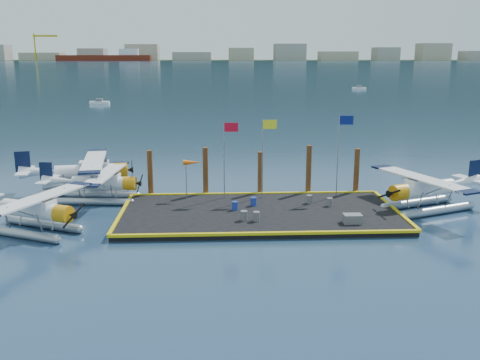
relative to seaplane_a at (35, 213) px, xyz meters
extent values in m
plane|color=#19334C|center=(15.10, 3.12, -1.45)|extent=(4000.00, 4000.00, 0.00)
cube|color=black|center=(15.10, 3.12, -1.25)|extent=(20.00, 10.00, 0.40)
cube|color=black|center=(15.10, 1103.12, -1.50)|extent=(3000.00, 500.00, 0.30)
cube|color=#55150C|center=(-164.90, 863.12, 2.55)|extent=(150.00, 22.00, 10.00)
cube|color=white|center=(-124.90, 863.12, 11.55)|extent=(30.00, 16.00, 12.00)
cylinder|color=gold|center=(-284.90, 898.12, 20.55)|extent=(2.40, 2.40, 44.00)
cube|color=black|center=(15.10, 1403.12, 118.55)|extent=(2200.00, 500.00, 240.00)
cone|color=black|center=(-334.90, 1503.12, -1.45)|extent=(1400.00, 1400.00, 520.00)
cone|color=black|center=(-34.90, 1553.12, -1.45)|extent=(1300.00, 1300.00, 430.00)
cone|color=black|center=(365.10, 1453.12, -1.45)|extent=(1100.00, 1100.00, 360.00)
cone|color=#4B6064|center=(765.10, 2203.12, -1.45)|extent=(1300.00, 1300.00, 560.00)
cone|color=#4B6064|center=(1065.10, 2103.12, -1.45)|extent=(1000.00, 1000.00, 420.00)
cylinder|color=#969CA4|center=(0.09, 1.14, -1.16)|extent=(5.76, 3.06, 0.59)
cylinder|color=#969CA4|center=(-0.81, -0.81, -1.16)|extent=(5.76, 3.06, 0.59)
cylinder|color=white|center=(-0.18, 0.08, 0.17)|extent=(4.59, 2.88, 1.08)
cube|color=white|center=(0.35, -0.16, 0.51)|extent=(2.41, 1.88, 0.88)
cube|color=black|center=(0.62, -0.28, 0.70)|extent=(1.67, 1.51, 0.54)
cylinder|color=orange|center=(2.13, -0.98, 0.17)|extent=(1.36, 1.44, 1.14)
cube|color=black|center=(2.89, -1.32, 0.17)|extent=(0.96, 2.01, 1.10)
cube|color=white|center=(0.35, -0.16, 1.00)|extent=(5.01, 8.62, 0.12)
cube|color=black|center=(2.11, 3.67, 1.00)|extent=(1.70, 1.41, 0.13)
cylinder|color=#969CA4|center=(2.59, 8.76, -1.17)|extent=(5.83, 1.14, 0.56)
cylinder|color=#969CA4|center=(2.38, 6.71, -1.17)|extent=(5.83, 1.14, 0.56)
cylinder|color=white|center=(2.67, 7.72, 0.10)|extent=(4.44, 1.46, 1.03)
cube|color=white|center=(3.23, 7.66, 0.42)|extent=(2.15, 1.23, 0.84)
cube|color=black|center=(3.51, 7.63, 0.61)|extent=(1.40, 1.11, 0.52)
cylinder|color=orange|center=(5.09, 7.47, 0.10)|extent=(1.04, 1.18, 1.09)
cube|color=black|center=(5.88, 7.39, 0.10)|extent=(0.27, 2.08, 1.05)
cube|color=white|center=(3.23, 7.66, 0.89)|extent=(2.25, 8.53, 0.11)
cube|color=black|center=(3.63, 11.67, 0.89)|extent=(1.48, 0.98, 0.12)
cube|color=black|center=(2.82, 3.66, 0.89)|extent=(1.48, 0.98, 0.12)
cube|color=black|center=(-1.62, 8.15, 0.94)|extent=(1.04, 0.22, 1.59)
cube|color=white|center=(-1.53, 8.14, 0.33)|extent=(1.16, 3.25, 0.09)
cylinder|color=#969CA4|center=(0.55, 11.94, -1.12)|extent=(6.85, 1.62, 0.66)
cylinder|color=#969CA4|center=(0.90, 9.55, -1.12)|extent=(6.85, 1.62, 0.66)
cylinder|color=white|center=(0.94, 10.78, 0.37)|extent=(5.24, 1.93, 1.21)
cube|color=white|center=(1.60, 10.87, 0.75)|extent=(2.57, 1.54, 0.99)
cube|color=black|center=(1.92, 10.92, 0.97)|extent=(1.69, 1.36, 0.61)
cylinder|color=orange|center=(3.78, 11.18, 0.37)|extent=(1.27, 1.42, 1.28)
cube|color=black|center=(4.70, 11.32, 0.37)|extent=(0.41, 2.43, 1.24)
cube|color=white|center=(1.60, 10.87, 1.30)|extent=(3.04, 10.03, 0.13)
cube|color=black|center=(0.92, 15.55, 1.30)|extent=(1.77, 1.21, 0.14)
cube|color=black|center=(2.27, 6.19, 1.30)|extent=(1.77, 1.21, 0.14)
cube|color=black|center=(-4.06, 10.06, 1.36)|extent=(1.22, 0.30, 1.87)
cube|color=white|center=(-3.96, 10.07, 0.64)|extent=(1.51, 3.84, 0.11)
cylinder|color=#969CA4|center=(28.39, 2.96, -1.14)|extent=(6.19, 2.95, 0.62)
cylinder|color=#969CA4|center=(27.54, 5.08, -1.14)|extent=(6.19, 2.95, 0.62)
cylinder|color=white|center=(27.77, 3.94, 0.26)|extent=(4.89, 2.84, 1.14)
cube|color=white|center=(27.20, 3.71, 0.62)|extent=(2.54, 1.90, 0.93)
cube|color=black|center=(26.91, 3.60, 0.83)|extent=(1.75, 1.55, 0.57)
cylinder|color=orange|center=(25.27, 2.95, 0.26)|extent=(1.41, 1.50, 1.20)
cube|color=black|center=(24.45, 2.62, 0.26)|extent=(0.91, 2.16, 1.16)
cube|color=white|center=(27.20, 3.71, 1.14)|extent=(4.89, 9.23, 0.12)
cube|color=black|center=(28.84, -0.42, 1.14)|extent=(1.79, 1.44, 0.13)
cube|color=black|center=(25.55, 7.85, 1.14)|extent=(1.79, 1.44, 0.13)
cube|color=black|center=(32.20, 5.71, 1.19)|extent=(1.10, 0.54, 1.76)
cube|color=white|center=(32.10, 5.67, 0.52)|extent=(2.17, 3.62, 0.10)
cylinder|color=navy|center=(13.30, 3.51, -0.73)|extent=(0.45, 0.45, 0.63)
cylinder|color=#59595E|center=(14.67, 0.74, -0.72)|extent=(0.47, 0.47, 0.67)
cylinder|color=#59595E|center=(19.09, 5.02, -0.73)|extent=(0.45, 0.45, 0.63)
cylinder|color=#59595E|center=(13.82, 0.93, -0.71)|extent=(0.49, 0.49, 0.68)
cylinder|color=#59595E|center=(20.49, 4.22, -0.74)|extent=(0.44, 0.44, 0.61)
cylinder|color=navy|center=(14.75, 4.58, -0.73)|extent=(0.45, 0.45, 0.64)
cube|color=#59595E|center=(21.14, -0.01, -0.74)|extent=(1.23, 0.82, 0.62)
cylinder|color=gray|center=(12.60, 6.92, 1.95)|extent=(0.08, 0.08, 6.00)
cube|color=red|center=(13.15, 6.92, 4.60)|extent=(1.10, 0.03, 0.70)
cylinder|color=gray|center=(15.60, 6.92, 2.05)|extent=(0.08, 0.08, 6.20)
cube|color=yellow|center=(16.15, 6.92, 4.80)|extent=(1.10, 0.03, 0.70)
cylinder|color=gray|center=(21.60, 6.92, 2.20)|extent=(0.08, 0.08, 6.50)
cube|color=navy|center=(22.15, 6.92, 5.10)|extent=(1.10, 0.03, 0.70)
cylinder|color=gray|center=(9.60, 6.92, 0.45)|extent=(0.07, 0.07, 3.00)
cone|color=orange|center=(10.10, 6.92, 1.85)|extent=(1.40, 0.44, 0.44)
cylinder|color=#421E13|center=(6.60, 8.52, 0.55)|extent=(0.44, 0.44, 4.00)
cylinder|color=#421E13|center=(11.10, 8.52, 0.65)|extent=(0.44, 0.44, 4.20)
cylinder|color=#421E13|center=(15.60, 8.52, 0.45)|extent=(0.44, 0.44, 3.80)
cylinder|color=#421E13|center=(19.60, 8.52, 0.70)|extent=(0.44, 0.44, 4.30)
cylinder|color=#421E13|center=(23.60, 8.52, 0.55)|extent=(0.44, 0.44, 4.00)
camera|label=1|loc=(11.84, -34.19, 10.16)|focal=40.00mm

